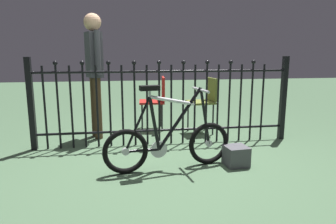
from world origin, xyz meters
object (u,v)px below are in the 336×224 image
at_px(person_visitor, 94,64).
at_px(display_crate, 236,156).
at_px(chair_olive, 205,99).
at_px(bicycle, 169,141).
at_px(chair_red, 157,98).

bearing_deg(person_visitor, display_crate, -41.17).
bearing_deg(person_visitor, chair_olive, 0.89).
xyz_separation_m(bicycle, person_visitor, (-0.84, 1.37, 0.76)).
xyz_separation_m(chair_olive, display_crate, (-0.03, -1.41, -0.42)).
relative_size(chair_olive, chair_red, 1.00).
distance_m(chair_red, display_crate, 1.91).
relative_size(bicycle, chair_red, 1.66).
relative_size(bicycle, display_crate, 5.83).
bearing_deg(chair_red, display_crate, -68.81).
distance_m(bicycle, person_visitor, 1.78).
bearing_deg(person_visitor, chair_red, 20.93).
relative_size(chair_olive, display_crate, 3.53).
xyz_separation_m(chair_olive, person_visitor, (-1.62, -0.03, 0.53)).
bearing_deg(chair_red, bicycle, -92.37).
distance_m(chair_olive, chair_red, 0.77).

